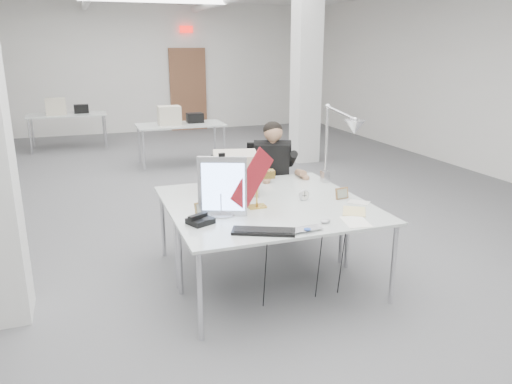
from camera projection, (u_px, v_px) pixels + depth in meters
room_shell at (209, 83)px, 6.33m from camera, size 10.04×14.04×3.24m
desk_main at (285, 219)px, 4.21m from camera, size 1.80×0.90×0.02m
desk_second at (251, 191)px, 5.02m from camera, size 1.80×0.90×0.02m
bg_desk_a at (180, 125)px, 9.25m from camera, size 1.60×0.80×0.02m
bg_desk_b at (67, 115)px, 10.59m from camera, size 1.60×0.80×0.02m
office_chair at (271, 189)px, 5.81m from camera, size 0.69×0.69×1.10m
seated_person at (273, 160)px, 5.67m from camera, size 0.64×0.71×0.88m
monitor at (222, 186)px, 4.20m from camera, size 0.40×0.19×0.51m
pennant at (253, 179)px, 4.24m from camera, size 0.46×0.21×0.53m
keyboard at (264, 231)px, 3.87m from camera, size 0.51×0.35×0.02m
laptop at (307, 231)px, 3.87m from camera, size 0.29×0.20×0.02m
mouse at (326, 221)px, 4.08m from camera, size 0.09×0.07×0.04m
bankers_lamp at (257, 187)px, 4.43m from camera, size 0.35×0.17×0.38m
desk_phone at (200, 221)px, 4.07m from camera, size 0.24×0.23×0.05m
picture_frame_left at (203, 208)px, 4.27m from camera, size 0.15×0.08×0.12m
picture_frame_right at (342, 193)px, 4.72m from camera, size 0.14×0.05×0.11m
desk_clock at (304, 195)px, 4.68m from camera, size 0.11×0.05×0.10m
paper_stack_a at (356, 222)px, 4.11m from camera, size 0.24×0.31×0.01m
paper_stack_b at (354, 211)px, 4.36m from camera, size 0.31×0.33×0.01m
paper_stack_c at (359, 202)px, 4.62m from camera, size 0.23×0.23×0.01m
beige_monitor at (235, 173)px, 4.88m from camera, size 0.50×0.49×0.40m
architect_lamp at (338, 149)px, 4.98m from camera, size 0.27×0.65×0.81m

